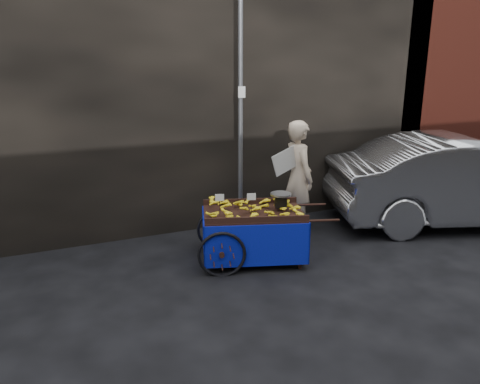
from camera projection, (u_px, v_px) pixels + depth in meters
name	position (u px, v px, depth m)	size (l,w,h in m)	color
ground	(256.00, 260.00, 7.07)	(80.00, 80.00, 0.00)	black
building_wall	(218.00, 82.00, 8.81)	(13.50, 2.00, 5.00)	black
street_pole	(240.00, 116.00, 7.77)	(0.12, 0.10, 4.00)	slate
banana_cart	(250.00, 217.00, 6.89)	(2.20, 1.47, 1.10)	black
vendor	(298.00, 177.00, 7.97)	(0.83, 0.72, 1.95)	#C2AB90
plastic_bag	(273.00, 230.00, 7.89)	(0.30, 0.24, 0.27)	blue
parked_car	(466.00, 181.00, 8.44)	(1.69, 4.85, 1.60)	#B4B6BB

